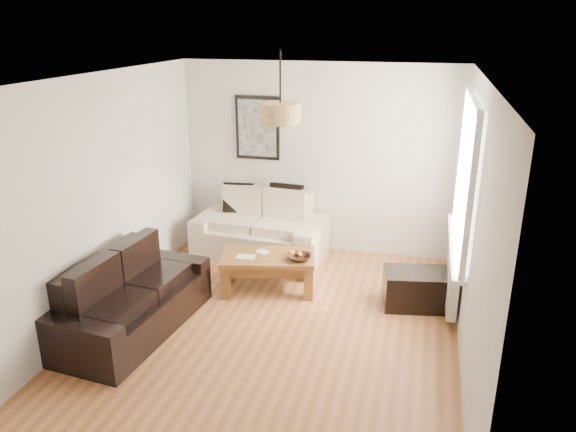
% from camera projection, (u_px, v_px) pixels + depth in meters
% --- Properties ---
extents(floor, '(4.50, 4.50, 0.00)m').
position_uv_depth(floor, '(274.00, 326.00, 5.86)').
color(floor, brown).
rests_on(floor, ground).
extents(ceiling, '(3.80, 4.50, 0.00)m').
position_uv_depth(ceiling, '(272.00, 78.00, 4.99)').
color(ceiling, white).
rests_on(ceiling, floor).
extents(wall_back, '(3.80, 0.04, 2.60)m').
position_uv_depth(wall_back, '(318.00, 160.00, 7.48)').
color(wall_back, silver).
rests_on(wall_back, floor).
extents(wall_front, '(3.80, 0.04, 2.60)m').
position_uv_depth(wall_front, '(173.00, 328.00, 3.37)').
color(wall_front, silver).
rests_on(wall_front, floor).
extents(wall_left, '(0.04, 4.50, 2.60)m').
position_uv_depth(wall_left, '(103.00, 197.00, 5.87)').
color(wall_left, silver).
rests_on(wall_left, floor).
extents(wall_right, '(0.04, 4.50, 2.60)m').
position_uv_depth(wall_right, '(473.00, 229.00, 4.98)').
color(wall_right, silver).
rests_on(wall_right, floor).
extents(window_bay, '(0.14, 1.90, 1.60)m').
position_uv_depth(window_bay, '(468.00, 174.00, 5.62)').
color(window_bay, white).
rests_on(window_bay, wall_right).
extents(radiator, '(0.10, 0.90, 0.52)m').
position_uv_depth(radiator, '(452.00, 281.00, 6.04)').
color(radiator, white).
rests_on(radiator, wall_right).
extents(poster, '(0.62, 0.04, 0.87)m').
position_uv_depth(poster, '(258.00, 128.00, 7.52)').
color(poster, black).
rests_on(poster, wall_back).
extents(pendant_shade, '(0.40, 0.40, 0.20)m').
position_uv_depth(pendant_shade, '(280.00, 113.00, 5.39)').
color(pendant_shade, tan).
rests_on(pendant_shade, ceiling).
extents(loveseat_cream, '(1.80, 1.07, 0.86)m').
position_uv_depth(loveseat_cream, '(260.00, 226.00, 7.50)').
color(loveseat_cream, beige).
rests_on(loveseat_cream, floor).
extents(sofa_leather, '(1.07, 1.91, 0.79)m').
position_uv_depth(sofa_leather, '(131.00, 295.00, 5.70)').
color(sofa_leather, black).
rests_on(sofa_leather, floor).
extents(coffee_table, '(1.22, 0.84, 0.45)m').
position_uv_depth(coffee_table, '(268.00, 272.00, 6.60)').
color(coffee_table, brown).
rests_on(coffee_table, floor).
extents(ottoman, '(0.81, 0.59, 0.42)m').
position_uv_depth(ottoman, '(417.00, 289.00, 6.23)').
color(ottoman, black).
rests_on(ottoman, floor).
extents(cushion_left, '(0.43, 0.18, 0.42)m').
position_uv_depth(cushion_left, '(238.00, 198.00, 7.68)').
color(cushion_left, black).
rests_on(cushion_left, loveseat_cream).
extents(cushion_right, '(0.46, 0.17, 0.45)m').
position_uv_depth(cushion_right, '(286.00, 200.00, 7.51)').
color(cushion_right, black).
rests_on(cushion_right, loveseat_cream).
extents(fruit_bowl, '(0.30, 0.30, 0.07)m').
position_uv_depth(fruit_bowl, '(300.00, 258.00, 6.37)').
color(fruit_bowl, black).
rests_on(fruit_bowl, coffee_table).
extents(orange_a, '(0.06, 0.06, 0.06)m').
position_uv_depth(orange_a, '(293.00, 253.00, 6.48)').
color(orange_a, orange).
rests_on(orange_a, fruit_bowl).
extents(orange_b, '(0.08, 0.08, 0.07)m').
position_uv_depth(orange_b, '(299.00, 254.00, 6.45)').
color(orange_b, '#F05214').
rests_on(orange_b, fruit_bowl).
extents(orange_c, '(0.09, 0.09, 0.07)m').
position_uv_depth(orange_c, '(291.00, 253.00, 6.49)').
color(orange_c, orange).
rests_on(orange_c, fruit_bowl).
extents(papers, '(0.23, 0.17, 0.01)m').
position_uv_depth(papers, '(246.00, 257.00, 6.46)').
color(papers, silver).
rests_on(papers, coffee_table).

